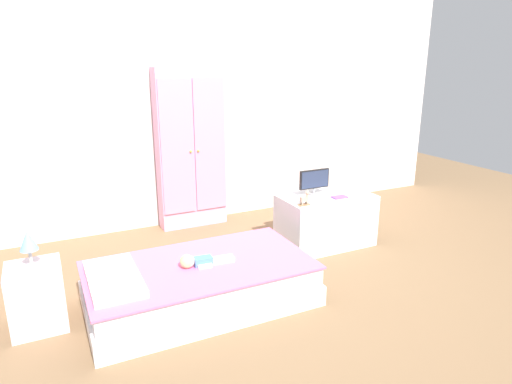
{
  "coord_description": "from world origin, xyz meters",
  "views": [
    {
      "loc": [
        -1.47,
        -2.94,
        1.7
      ],
      "look_at": [
        0.15,
        0.39,
        0.6
      ],
      "focal_mm": 31.42,
      "sensor_mm": 36.0,
      "label": 1
    }
  ],
  "objects_px": {
    "wardrobe": "(191,149)",
    "tv_stand": "(325,220)",
    "doll": "(197,261)",
    "nightstand": "(37,297)",
    "rocking_horse_toy": "(305,198)",
    "tv_monitor": "(314,180)",
    "table_lamp": "(28,242)",
    "book_purple": "(339,197)",
    "bed": "(200,284)"
  },
  "relations": [
    {
      "from": "tv_stand",
      "to": "book_purple",
      "type": "bearing_deg",
      "value": -59.55
    },
    {
      "from": "nightstand",
      "to": "book_purple",
      "type": "distance_m",
      "value": 2.57
    },
    {
      "from": "nightstand",
      "to": "book_purple",
      "type": "bearing_deg",
      "value": 4.79
    },
    {
      "from": "tv_stand",
      "to": "tv_monitor",
      "type": "bearing_deg",
      "value": 136.18
    },
    {
      "from": "tv_stand",
      "to": "rocking_horse_toy",
      "type": "height_order",
      "value": "rocking_horse_toy"
    },
    {
      "from": "bed",
      "to": "tv_monitor",
      "type": "height_order",
      "value": "tv_monitor"
    },
    {
      "from": "nightstand",
      "to": "tv_monitor",
      "type": "distance_m",
      "value": 2.46
    },
    {
      "from": "doll",
      "to": "tv_stand",
      "type": "relative_size",
      "value": 0.46
    },
    {
      "from": "nightstand",
      "to": "tv_stand",
      "type": "xyz_separation_m",
      "value": [
        2.48,
        0.32,
        0.03
      ]
    },
    {
      "from": "nightstand",
      "to": "tv_monitor",
      "type": "xyz_separation_m",
      "value": [
        2.39,
        0.41,
        0.41
      ]
    },
    {
      "from": "bed",
      "to": "tv_monitor",
      "type": "relative_size",
      "value": 5.14
    },
    {
      "from": "doll",
      "to": "table_lamp",
      "type": "height_order",
      "value": "table_lamp"
    },
    {
      "from": "tv_monitor",
      "to": "wardrobe",
      "type": "bearing_deg",
      "value": 131.07
    },
    {
      "from": "nightstand",
      "to": "doll",
      "type": "bearing_deg",
      "value": -10.72
    },
    {
      "from": "tv_monitor",
      "to": "rocking_horse_toy",
      "type": "distance_m",
      "value": 0.36
    },
    {
      "from": "tv_stand",
      "to": "book_purple",
      "type": "relative_size",
      "value": 6.12
    },
    {
      "from": "wardrobe",
      "to": "tv_monitor",
      "type": "height_order",
      "value": "wardrobe"
    },
    {
      "from": "nightstand",
      "to": "tv_stand",
      "type": "bearing_deg",
      "value": 7.43
    },
    {
      "from": "table_lamp",
      "to": "tv_monitor",
      "type": "height_order",
      "value": "tv_monitor"
    },
    {
      "from": "book_purple",
      "to": "tv_stand",
      "type": "bearing_deg",
      "value": 120.45
    },
    {
      "from": "tv_monitor",
      "to": "rocking_horse_toy",
      "type": "bearing_deg",
      "value": -135.82
    },
    {
      "from": "bed",
      "to": "doll",
      "type": "xyz_separation_m",
      "value": [
        -0.02,
        -0.02,
        0.19
      ]
    },
    {
      "from": "book_purple",
      "to": "tv_monitor",
      "type": "bearing_deg",
      "value": 128.08
    },
    {
      "from": "wardrobe",
      "to": "tv_stand",
      "type": "xyz_separation_m",
      "value": [
        0.95,
        -1.08,
        -0.58
      ]
    },
    {
      "from": "tv_monitor",
      "to": "rocking_horse_toy",
      "type": "relative_size",
      "value": 2.39
    },
    {
      "from": "doll",
      "to": "nightstand",
      "type": "bearing_deg",
      "value": 169.28
    },
    {
      "from": "doll",
      "to": "book_purple",
      "type": "xyz_separation_m",
      "value": [
        1.51,
        0.41,
        0.15
      ]
    },
    {
      "from": "doll",
      "to": "tv_stand",
      "type": "distance_m",
      "value": 1.54
    },
    {
      "from": "table_lamp",
      "to": "rocking_horse_toy",
      "type": "relative_size",
      "value": 1.91
    },
    {
      "from": "bed",
      "to": "nightstand",
      "type": "distance_m",
      "value": 1.08
    },
    {
      "from": "tv_stand",
      "to": "bed",
      "type": "bearing_deg",
      "value": -160.6
    },
    {
      "from": "table_lamp",
      "to": "book_purple",
      "type": "relative_size",
      "value": 1.75
    },
    {
      "from": "wardrobe",
      "to": "tv_monitor",
      "type": "distance_m",
      "value": 1.33
    },
    {
      "from": "book_purple",
      "to": "rocking_horse_toy",
      "type": "bearing_deg",
      "value": -172.95
    },
    {
      "from": "doll",
      "to": "rocking_horse_toy",
      "type": "xyz_separation_m",
      "value": [
        1.11,
        0.36,
        0.21
      ]
    },
    {
      "from": "doll",
      "to": "tv_monitor",
      "type": "height_order",
      "value": "tv_monitor"
    },
    {
      "from": "doll",
      "to": "book_purple",
      "type": "height_order",
      "value": "book_purple"
    },
    {
      "from": "doll",
      "to": "wardrobe",
      "type": "xyz_separation_m",
      "value": [
        0.49,
        1.6,
        0.48
      ]
    },
    {
      "from": "bed",
      "to": "book_purple",
      "type": "relative_size",
      "value": 11.25
    },
    {
      "from": "doll",
      "to": "nightstand",
      "type": "distance_m",
      "value": 1.06
    },
    {
      "from": "doll",
      "to": "nightstand",
      "type": "relative_size",
      "value": 0.91
    },
    {
      "from": "bed",
      "to": "tv_stand",
      "type": "relative_size",
      "value": 1.84
    },
    {
      "from": "doll",
      "to": "rocking_horse_toy",
      "type": "height_order",
      "value": "rocking_horse_toy"
    },
    {
      "from": "tv_stand",
      "to": "doll",
      "type": "bearing_deg",
      "value": -160.25
    },
    {
      "from": "wardrobe",
      "to": "book_purple",
      "type": "xyz_separation_m",
      "value": [
        1.02,
        -1.19,
        -0.33
      ]
    },
    {
      "from": "bed",
      "to": "nightstand",
      "type": "height_order",
      "value": "nightstand"
    },
    {
      "from": "table_lamp",
      "to": "rocking_horse_toy",
      "type": "distance_m",
      "value": 2.15
    },
    {
      "from": "nightstand",
      "to": "tv_monitor",
      "type": "relative_size",
      "value": 1.4
    },
    {
      "from": "nightstand",
      "to": "book_purple",
      "type": "height_order",
      "value": "book_purple"
    },
    {
      "from": "wardrobe",
      "to": "book_purple",
      "type": "relative_size",
      "value": 11.65
    }
  ]
}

